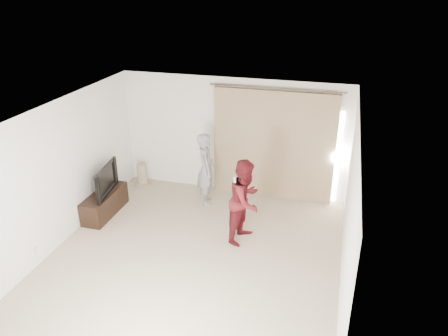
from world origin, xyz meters
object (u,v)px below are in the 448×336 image
Objects in this scene: person_woman at (246,201)px; person_man at (206,169)px; tv_console at (105,203)px; tv at (102,180)px.

person_man is at bearing 134.39° from person_woman.
tv_console is at bearing -151.33° from person_man.
tv_console is 0.78× the size of person_man.
tv_console is at bearing -8.47° from tv.
person_woman is at bearing -2.29° from tv_console.
tv is 0.66× the size of person_man.
tv is (0.00, -0.00, 0.54)m from tv_console.
person_man reaches higher than tv.
tv is at bearing 177.71° from person_woman.
person_man reaches higher than tv_console.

